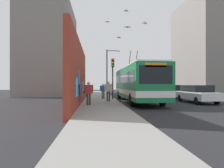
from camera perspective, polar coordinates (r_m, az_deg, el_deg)
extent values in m
plane|color=#232326|center=(19.63, 1.23, -4.93)|extent=(80.00, 80.00, 0.00)
cube|color=gray|center=(19.52, -3.47, -4.74)|extent=(48.00, 3.20, 0.15)
cube|color=maroon|center=(14.96, -9.73, 2.62)|extent=(12.89, 0.30, 4.73)
cube|color=#F2338C|center=(18.76, -8.27, -1.45)|extent=(1.51, 0.02, 1.05)
cube|color=green|center=(17.41, -8.53, -1.24)|extent=(1.66, 0.02, 1.18)
cube|color=#33D8E5|center=(11.54, -10.35, -0.96)|extent=(0.92, 0.02, 1.11)
cube|color=blue|center=(13.17, -9.68, 0.20)|extent=(1.12, 0.02, 1.66)
cube|color=#8C19D8|center=(13.71, -9.50, -2.22)|extent=(1.16, 0.02, 1.04)
cube|color=gray|center=(32.75, -17.63, 9.26)|extent=(13.69, 6.78, 13.95)
cube|color=black|center=(31.86, -11.62, 4.85)|extent=(11.64, 0.04, 1.10)
cube|color=black|center=(32.29, -11.61, 10.52)|extent=(11.64, 0.04, 1.10)
cube|color=black|center=(33.03, -11.61, 15.98)|extent=(11.64, 0.04, 1.10)
cube|color=gray|center=(37.36, 26.29, 9.58)|extent=(12.33, 7.88, 15.86)
cube|color=#19723F|center=(18.50, 7.24, 0.38)|extent=(11.83, 2.62, 2.72)
cube|color=silver|center=(18.56, 7.23, 4.76)|extent=(11.35, 2.41, 0.12)
cube|color=white|center=(18.51, 7.24, -2.13)|extent=(11.85, 2.64, 0.44)
cube|color=black|center=(12.81, 12.81, 2.71)|extent=(0.04, 2.22, 1.22)
cube|color=black|center=(18.50, 7.24, 1.64)|extent=(10.88, 2.65, 0.87)
cube|color=orange|center=(12.87, 12.80, 5.53)|extent=(0.06, 1.44, 0.28)
cylinder|color=black|center=(20.45, 7.14, 6.68)|extent=(1.43, 0.06, 2.00)
cylinder|color=black|center=(20.31, 5.20, 6.72)|extent=(1.43, 0.06, 2.00)
cylinder|color=black|center=(15.22, 14.66, -4.45)|extent=(1.00, 0.28, 1.00)
cylinder|color=black|center=(14.60, 5.81, -4.64)|extent=(1.00, 0.28, 1.00)
cylinder|color=black|center=(22.48, 8.16, -3.04)|extent=(1.00, 0.28, 1.00)
cylinder|color=black|center=(22.06, 2.13, -3.10)|extent=(1.00, 0.28, 1.00)
cube|color=white|center=(18.97, 23.78, -3.13)|extent=(4.77, 1.89, 0.66)
cube|color=black|center=(19.03, 23.64, -1.22)|extent=(2.86, 1.71, 0.60)
cylinder|color=black|center=(18.08, 28.55, -4.32)|extent=(0.64, 0.22, 0.64)
cylinder|color=black|center=(17.21, 23.82, -4.54)|extent=(0.64, 0.22, 0.64)
cylinder|color=black|center=(20.77, 23.74, -3.77)|extent=(0.64, 0.22, 0.64)
cylinder|color=black|center=(20.02, 19.47, -3.92)|extent=(0.64, 0.22, 0.64)
cube|color=#38383D|center=(24.52, 16.86, -2.44)|extent=(4.41, 1.77, 0.66)
cube|color=black|center=(24.59, 16.79, -0.96)|extent=(2.65, 1.59, 0.60)
cylinder|color=black|center=(23.51, 19.96, -3.34)|extent=(0.64, 0.22, 0.64)
cylinder|color=black|center=(22.90, 16.40, -3.43)|extent=(0.64, 0.22, 0.64)
cylinder|color=black|center=(26.18, 17.27, -3.01)|extent=(0.64, 0.22, 0.64)
cylinder|color=black|center=(25.63, 14.02, -3.08)|extent=(0.64, 0.22, 0.64)
cylinder|color=#2D3F59|center=(17.32, -0.79, -3.64)|extent=(0.14, 0.14, 0.87)
cylinder|color=#2D3F59|center=(17.30, -1.38, -3.64)|extent=(0.14, 0.14, 0.87)
cube|color=silver|center=(17.28, -1.08, -1.11)|extent=(0.22, 0.51, 0.65)
cylinder|color=silver|center=(17.30, -0.07, -1.00)|extent=(0.09, 0.09, 0.62)
cylinder|color=silver|center=(17.26, -2.09, -1.00)|extent=(0.09, 0.09, 0.62)
sphere|color=tan|center=(17.28, -1.08, 0.37)|extent=(0.24, 0.24, 0.24)
cylinder|color=#595960|center=(19.87, -2.41, -3.31)|extent=(0.14, 0.14, 0.79)
cylinder|color=#595960|center=(19.86, -2.87, -3.31)|extent=(0.14, 0.14, 0.79)
cube|color=#264C99|center=(19.84, -2.64, -1.32)|extent=(0.22, 0.46, 0.59)
cylinder|color=#264C99|center=(19.85, -1.83, -1.23)|extent=(0.09, 0.09, 0.56)
cylinder|color=#264C99|center=(19.83, -3.44, -1.24)|extent=(0.09, 0.09, 0.56)
sphere|color=tan|center=(19.83, -2.64, -0.16)|extent=(0.21, 0.21, 0.21)
cylinder|color=#3F3326|center=(14.22, -6.57, -4.48)|extent=(0.14, 0.14, 0.84)
cylinder|color=#3F3326|center=(14.22, -7.26, -4.48)|extent=(0.14, 0.14, 0.84)
cube|color=#BF3333|center=(14.18, -6.92, -1.52)|extent=(0.22, 0.49, 0.63)
cylinder|color=#BF3333|center=(14.17, -5.73, -1.39)|extent=(0.09, 0.09, 0.60)
cylinder|color=#BF3333|center=(14.19, -8.11, -1.39)|extent=(0.09, 0.09, 0.60)
sphere|color=beige|center=(14.18, -6.92, 0.22)|extent=(0.23, 0.23, 0.23)
cube|color=#593319|center=(14.21, -8.39, -2.58)|extent=(0.14, 0.10, 0.24)
cylinder|color=#2D382D|center=(19.59, 0.19, 1.52)|extent=(0.14, 0.14, 4.11)
cube|color=black|center=(19.49, 0.25, 6.26)|extent=(0.20, 0.28, 0.84)
sphere|color=red|center=(19.41, 0.28, 7.12)|extent=(0.18, 0.18, 0.18)
sphere|color=yellow|center=(19.38, 0.28, 6.30)|extent=(0.18, 0.18, 0.18)
sphere|color=green|center=(19.35, 0.28, 5.47)|extent=(0.18, 0.18, 0.18)
cylinder|color=#4C4C51|center=(27.65, -1.51, 3.50)|extent=(0.18, 0.18, 6.48)
cylinder|color=#4C4C51|center=(28.07, 0.28, 9.79)|extent=(0.10, 1.73, 0.10)
ellipsoid|color=silver|center=(28.15, 2.05, 9.66)|extent=(0.44, 0.28, 0.20)
ellipsoid|color=slate|center=(17.44, 4.59, 16.37)|extent=(0.32, 0.14, 0.12)
cube|color=slate|center=(17.47, 5.06, 16.44)|extent=(0.20, 0.28, 0.08)
cube|color=slate|center=(17.43, 4.12, 16.49)|extent=(0.20, 0.28, 0.08)
ellipsoid|color=gray|center=(19.69, 9.56, 17.27)|extent=(0.32, 0.14, 0.12)
cube|color=gray|center=(19.73, 9.97, 17.33)|extent=(0.20, 0.23, 0.19)
cube|color=gray|center=(19.67, 9.15, 17.39)|extent=(0.20, 0.23, 0.19)
ellipsoid|color=gray|center=(25.64, -1.36, 17.86)|extent=(0.32, 0.14, 0.12)
cube|color=gray|center=(25.65, -1.03, 17.92)|extent=(0.20, 0.27, 0.12)
cube|color=gray|center=(25.64, -1.68, 17.93)|extent=(0.20, 0.27, 0.12)
ellipsoid|color=gray|center=(22.18, 4.13, 20.72)|extent=(0.32, 0.14, 0.12)
cube|color=gray|center=(22.21, 4.52, 20.77)|extent=(0.20, 0.24, 0.18)
cube|color=gray|center=(22.17, 3.75, 20.81)|extent=(0.20, 0.24, 0.18)
ellipsoid|color=#47474C|center=(24.59, 1.97, 13.51)|extent=(0.32, 0.14, 0.12)
cube|color=#47474C|center=(24.61, 2.30, 13.57)|extent=(0.20, 0.25, 0.16)
cube|color=#47474C|center=(24.58, 1.63, 13.58)|extent=(0.20, 0.25, 0.16)
cylinder|color=black|center=(18.82, 3.34, -5.14)|extent=(1.57, 1.57, 0.00)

